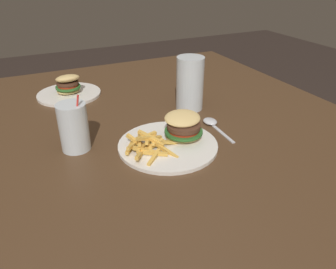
{
  "coord_description": "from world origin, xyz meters",
  "views": [
    {
      "loc": [
        -0.34,
        -0.88,
        1.21
      ],
      "look_at": [
        0.0,
        -0.17,
        0.78
      ],
      "focal_mm": 35.0,
      "sensor_mm": 36.0,
      "label": 1
    }
  ],
  "objects_px": {
    "juice_glass": "(74,129)",
    "spoon": "(211,123)",
    "beer_glass": "(190,84)",
    "meal_plate_far": "(69,89)",
    "meal_plate_near": "(173,137)"
  },
  "relations": [
    {
      "from": "spoon",
      "to": "beer_glass",
      "type": "bearing_deg",
      "value": 3.27
    },
    {
      "from": "juice_glass",
      "to": "meal_plate_far",
      "type": "distance_m",
      "value": 0.41
    },
    {
      "from": "meal_plate_near",
      "to": "spoon",
      "type": "relative_size",
      "value": 1.68
    },
    {
      "from": "beer_glass",
      "to": "spoon",
      "type": "relative_size",
      "value": 1.09
    },
    {
      "from": "beer_glass",
      "to": "meal_plate_far",
      "type": "height_order",
      "value": "beer_glass"
    },
    {
      "from": "juice_glass",
      "to": "meal_plate_far",
      "type": "height_order",
      "value": "juice_glass"
    },
    {
      "from": "spoon",
      "to": "meal_plate_far",
      "type": "distance_m",
      "value": 0.57
    },
    {
      "from": "juice_glass",
      "to": "meal_plate_far",
      "type": "relative_size",
      "value": 0.68
    },
    {
      "from": "meal_plate_far",
      "to": "spoon",
      "type": "bearing_deg",
      "value": -50.9
    },
    {
      "from": "juice_glass",
      "to": "spoon",
      "type": "relative_size",
      "value": 0.98
    },
    {
      "from": "meal_plate_near",
      "to": "juice_glass",
      "type": "distance_m",
      "value": 0.27
    },
    {
      "from": "beer_glass",
      "to": "meal_plate_far",
      "type": "distance_m",
      "value": 0.47
    },
    {
      "from": "meal_plate_near",
      "to": "meal_plate_far",
      "type": "bearing_deg",
      "value": 111.06
    },
    {
      "from": "juice_glass",
      "to": "spoon",
      "type": "bearing_deg",
      "value": -4.66
    },
    {
      "from": "meal_plate_near",
      "to": "juice_glass",
      "type": "relative_size",
      "value": 1.71
    }
  ]
}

